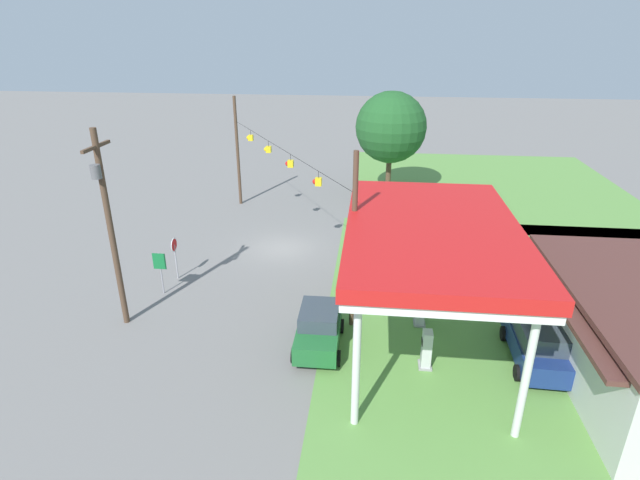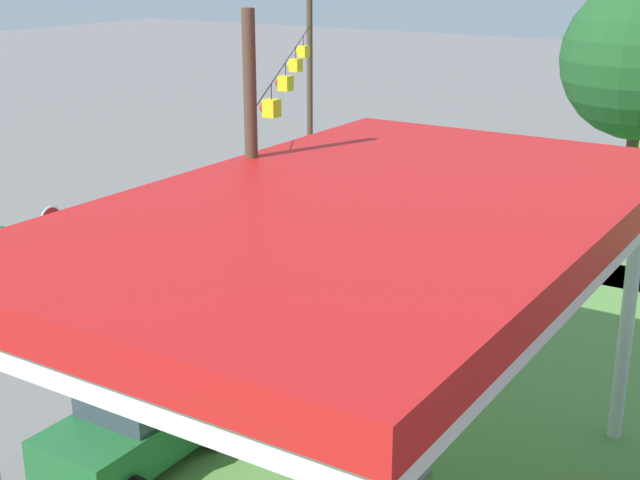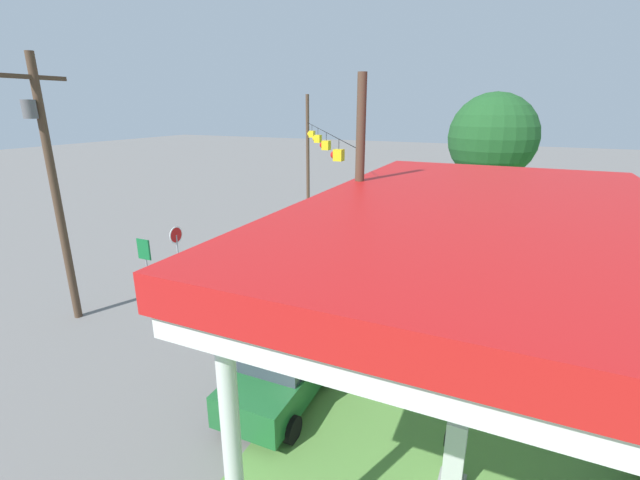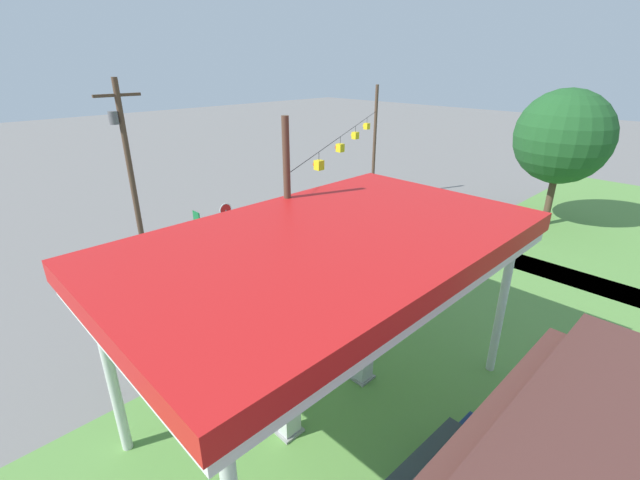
% 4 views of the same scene
% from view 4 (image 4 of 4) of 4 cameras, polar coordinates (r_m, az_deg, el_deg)
% --- Properties ---
extents(ground_plane, '(160.00, 160.00, 0.00)m').
position_cam_4_polar(ground_plane, '(25.61, 3.45, -0.68)').
color(ground_plane, slate).
extents(gas_station_canopy, '(11.97, 7.09, 5.91)m').
position_cam_4_polar(gas_station_canopy, '(11.62, 1.46, -1.45)').
color(gas_station_canopy, silver).
rests_on(gas_station_canopy, ground).
extents(fuel_pump_near, '(0.71, 0.56, 1.76)m').
position_cam_4_polar(fuel_pump_near, '(15.09, 5.85, -15.56)').
color(fuel_pump_near, gray).
rests_on(fuel_pump_near, ground).
extents(fuel_pump_far, '(0.71, 0.56, 1.76)m').
position_cam_4_polar(fuel_pump_far, '(13.30, -4.14, -21.86)').
color(fuel_pump_far, gray).
rests_on(fuel_pump_far, ground).
extents(car_at_pumps_front, '(4.05, 2.14, 1.84)m').
position_cam_4_polar(car_at_pumps_front, '(16.70, -12.04, -11.33)').
color(car_at_pumps_front, '#1E602D').
rests_on(car_at_pumps_front, ground).
extents(stop_sign_roadside, '(0.80, 0.08, 2.50)m').
position_cam_4_polar(stop_sign_roadside, '(25.83, -12.42, 3.34)').
color(stop_sign_roadside, '#99999E').
rests_on(stop_sign_roadside, ground).
extents(route_sign, '(0.10, 0.70, 2.40)m').
position_cam_4_polar(route_sign, '(25.11, -16.03, 2.16)').
color(route_sign, gray).
rests_on(route_sign, ground).
extents(utility_pole_main, '(2.20, 0.44, 9.50)m').
position_cam_4_polar(utility_pole_main, '(23.57, -24.15, 8.91)').
color(utility_pole_main, '#4C3828').
rests_on(utility_pole_main, ground).
extents(signal_span_gantry, '(17.48, 10.24, 8.59)m').
position_cam_4_polar(signal_span_gantry, '(24.14, 3.69, 9.60)').
color(signal_span_gantry, '#4C3828').
rests_on(signal_span_gantry, ground).
extents(tree_west_verge, '(5.81, 5.81, 8.73)m').
position_cam_4_polar(tree_west_verge, '(31.22, 29.67, 11.85)').
color(tree_west_verge, '#4C3828').
rests_on(tree_west_verge, ground).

